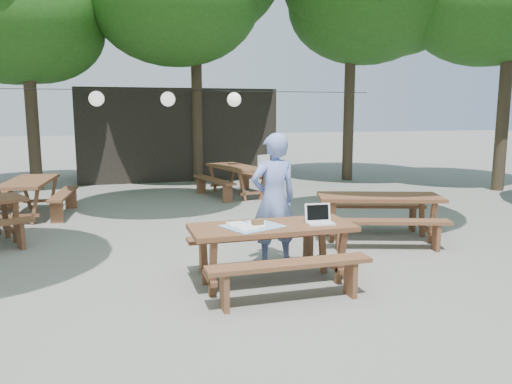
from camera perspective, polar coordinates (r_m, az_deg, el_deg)
name	(u,v)px	position (r m, az deg, el deg)	size (l,w,h in m)	color
ground	(242,277)	(6.55, -1.66, -9.74)	(80.00, 80.00, 0.00)	slate
pavilion	(175,133)	(16.63, -9.28, 6.64)	(6.00, 3.00, 2.80)	black
main_picnic_table	(272,254)	(6.21, 1.83, -7.05)	(2.00, 1.58, 0.75)	#4D301B
picnic_table_ne	(379,217)	(8.56, 13.84, -2.76)	(2.29, 2.09, 0.75)	#4D301B
picnic_table_far_w	(30,198)	(11.10, -24.40, -0.59)	(1.77, 2.07, 0.75)	#4D301B
picnic_table_far_e	(237,180)	(12.62, -2.21, 1.33)	(1.99, 2.22, 0.75)	#4D301B
woman	(274,200)	(6.87, 2.04, -0.90)	(0.67, 0.44, 1.84)	#7A91DF
plastic_chair	(268,178)	(14.04, 1.38, 1.61)	(0.58, 0.58, 0.90)	silver
laptop	(319,218)	(6.25, 7.23, -3.00)	(0.35, 0.29, 0.24)	white
tabletop_clutter	(253,225)	(6.05, -0.39, -3.82)	(0.81, 0.75, 0.08)	#346DB4
paper_lanterns	(168,99)	(12.07, -9.97, 10.43)	(9.00, 0.34, 0.38)	black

